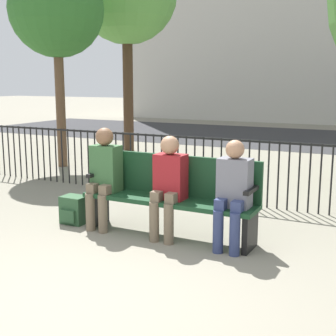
{
  "coord_description": "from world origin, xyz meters",
  "views": [
    {
      "loc": [
        2.34,
        -2.75,
        1.76
      ],
      "look_at": [
        0.0,
        1.82,
        0.8
      ],
      "focal_mm": 50.0,
      "sensor_mm": 36.0,
      "label": 1
    }
  ],
  "objects_px": {
    "backpack": "(74,210)",
    "seated_person_2": "(233,189)",
    "park_bench": "(171,192)",
    "tree_1": "(57,11)",
    "seated_person_0": "(104,172)",
    "seated_person_1": "(168,182)"
  },
  "relations": [
    {
      "from": "backpack",
      "to": "seated_person_2",
      "type": "bearing_deg",
      "value": 0.77
    },
    {
      "from": "park_bench",
      "to": "tree_1",
      "type": "xyz_separation_m",
      "value": [
        -4.02,
        2.93,
        2.62
      ]
    },
    {
      "from": "seated_person_0",
      "to": "backpack",
      "type": "height_order",
      "value": "seated_person_0"
    },
    {
      "from": "seated_person_2",
      "to": "backpack",
      "type": "height_order",
      "value": "seated_person_2"
    },
    {
      "from": "seated_person_0",
      "to": "tree_1",
      "type": "distance_m",
      "value": 5.05
    },
    {
      "from": "seated_person_0",
      "to": "seated_person_2",
      "type": "distance_m",
      "value": 1.62
    },
    {
      "from": "park_bench",
      "to": "seated_person_0",
      "type": "height_order",
      "value": "seated_person_0"
    },
    {
      "from": "seated_person_2",
      "to": "seated_person_0",
      "type": "bearing_deg",
      "value": 179.89
    },
    {
      "from": "park_bench",
      "to": "tree_1",
      "type": "distance_m",
      "value": 5.63
    },
    {
      "from": "seated_person_0",
      "to": "tree_1",
      "type": "relative_size",
      "value": 0.3
    },
    {
      "from": "seated_person_0",
      "to": "seated_person_1",
      "type": "xyz_separation_m",
      "value": [
        0.87,
        -0.0,
        -0.03
      ]
    },
    {
      "from": "seated_person_0",
      "to": "seated_person_1",
      "type": "height_order",
      "value": "seated_person_0"
    },
    {
      "from": "seated_person_2",
      "to": "tree_1",
      "type": "distance_m",
      "value": 6.22
    },
    {
      "from": "park_bench",
      "to": "seated_person_2",
      "type": "bearing_deg",
      "value": -9.66
    },
    {
      "from": "seated_person_0",
      "to": "seated_person_2",
      "type": "bearing_deg",
      "value": -0.11
    },
    {
      "from": "seated_person_0",
      "to": "tree_1",
      "type": "height_order",
      "value": "tree_1"
    },
    {
      "from": "seated_person_0",
      "to": "park_bench",
      "type": "bearing_deg",
      "value": 8.89
    },
    {
      "from": "seated_person_0",
      "to": "seated_person_1",
      "type": "relative_size",
      "value": 1.04
    },
    {
      "from": "backpack",
      "to": "tree_1",
      "type": "bearing_deg",
      "value": 131.5
    },
    {
      "from": "seated_person_2",
      "to": "backpack",
      "type": "distance_m",
      "value": 2.12
    },
    {
      "from": "park_bench",
      "to": "seated_person_2",
      "type": "relative_size",
      "value": 1.77
    },
    {
      "from": "seated_person_2",
      "to": "park_bench",
      "type": "bearing_deg",
      "value": 170.34
    }
  ]
}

